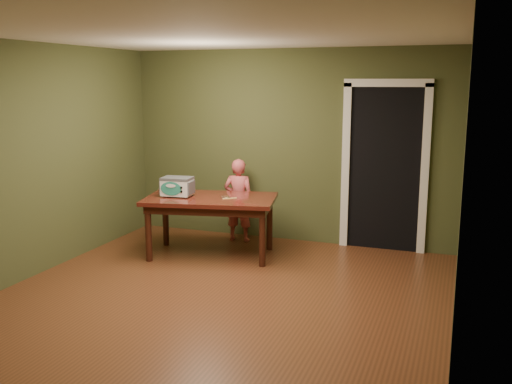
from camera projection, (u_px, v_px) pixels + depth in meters
floor at (213, 303)px, 5.67m from camera, size 5.00×5.00×0.00m
room_shell at (211, 131)px, 5.35m from camera, size 4.52×5.02×2.61m
doorway at (388, 166)px, 7.59m from camera, size 1.10×0.66×2.25m
dining_table at (211, 205)px, 7.12m from camera, size 1.75×1.21×0.75m
toy_oven at (177, 186)px, 7.13m from camera, size 0.41×0.30×0.24m
baking_pan at (226, 197)px, 7.05m from camera, size 0.10×0.10×0.02m
spatula at (230, 198)px, 7.00m from camera, size 0.16×0.13×0.01m
child at (239, 200)px, 7.80m from camera, size 0.44×0.31×1.14m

